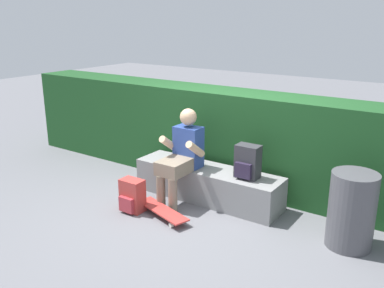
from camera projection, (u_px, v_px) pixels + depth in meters
ground_plane at (191, 210)px, 5.11m from camera, size 24.00×24.00×0.00m
bench_main at (208, 184)px, 5.35m from camera, size 1.95×0.50×0.42m
person_skater at (182, 154)px, 5.19m from camera, size 0.49×0.62×1.17m
skateboard_near_person at (162, 211)px, 4.91m from camera, size 0.82×0.43×0.09m
backpack_on_bench at (247, 162)px, 4.92m from camera, size 0.28×0.23×0.40m
backpack_on_ground at (132, 196)px, 5.02m from camera, size 0.28×0.23×0.40m
hedge_row at (208, 134)px, 5.97m from camera, size 6.46×0.63×1.30m
trash_bin at (352, 210)px, 4.20m from camera, size 0.46×0.46×0.79m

